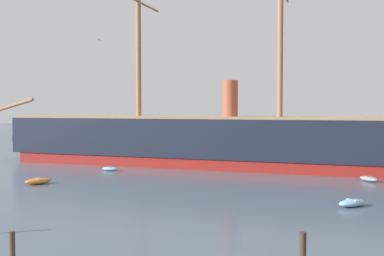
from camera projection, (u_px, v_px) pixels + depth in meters
The scene contains 10 objects.
tall_ship at pixel (206, 140), 66.66m from camera, with size 73.82×15.81×35.49m.
dinghy_mid_left at pixel (38, 181), 51.13m from camera, with size 2.76×3.07×0.68m.
dinghy_mid_right at pixel (352, 203), 39.40m from camera, with size 2.86×2.82×0.66m.
dinghy_alongside_bow at pixel (110, 169), 62.07m from camera, with size 2.30×1.12×0.53m.
dinghy_alongside_stern at pixel (369, 179), 53.02m from camera, with size 2.54×2.72×0.61m.
dinghy_far_left at pixel (90, 155), 80.59m from camera, with size 1.02×2.07×0.47m.
motorboat_distant_centre at pixel (258, 152), 81.77m from camera, with size 3.11×4.97×1.94m.
mooring_piling_nearest at pixel (303, 252), 23.80m from camera, with size 0.35×0.35×2.05m, color #382B1E.
mooring_piling_right_pair at pixel (12, 248), 24.93m from camera, with size 0.31×0.31×1.79m, color #423323.
seagull_in_flight at pixel (100, 40), 43.89m from camera, with size 0.48×1.03×0.13m.
Camera 1 is at (14.16, -17.77, 8.51)m, focal length 42.73 mm.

